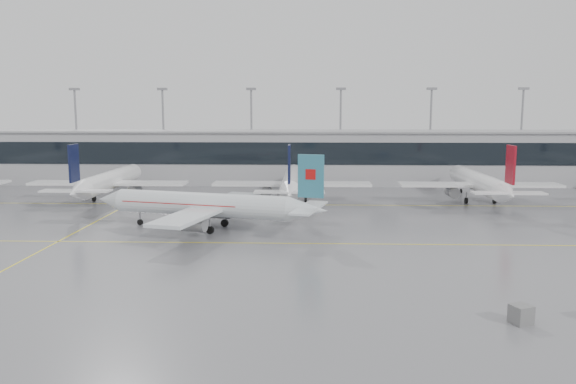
{
  "coord_description": "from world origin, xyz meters",
  "views": [
    {
      "loc": [
        2.88,
        -71.26,
        17.23
      ],
      "look_at": [
        0.0,
        12.0,
        5.0
      ],
      "focal_mm": 35.0,
      "sensor_mm": 36.0,
      "label": 1
    }
  ],
  "objects": [
    {
      "name": "parked_jet_b",
      "position": [
        -35.0,
        33.69,
        3.71
      ],
      "size": [
        29.64,
        36.96,
        11.72
      ],
      "rotation": [
        0.0,
        0.0,
        1.57
      ],
      "color": "white",
      "rests_on": "ground"
    },
    {
      "name": "ground",
      "position": [
        0.0,
        0.0,
        0.0
      ],
      "size": [
        320.0,
        320.0,
        0.0
      ],
      "primitive_type": "plane",
      "color": "slate",
      "rests_on": "ground"
    },
    {
      "name": "air_canada_jet",
      "position": [
        -11.21,
        8.04,
        3.57
      ],
      "size": [
        35.64,
        28.86,
        11.28
      ],
      "rotation": [
        0.0,
        0.0,
        2.89
      ],
      "color": "silver",
      "rests_on": "ground"
    },
    {
      "name": "taxi_line_north",
      "position": [
        0.0,
        30.0,
        0.01
      ],
      "size": [
        120.0,
        0.25,
        0.01
      ],
      "primitive_type": "cube",
      "color": "yellow",
      "rests_on": "ground"
    },
    {
      "name": "terminal_glass",
      "position": [
        0.0,
        54.45,
        7.5
      ],
      "size": [
        180.0,
        0.2,
        5.0
      ],
      "primitive_type": "cube",
      "color": "black",
      "rests_on": "ground"
    },
    {
      "name": "parked_jet_d",
      "position": [
        35.0,
        33.69,
        3.71
      ],
      "size": [
        29.64,
        36.96,
        11.72
      ],
      "rotation": [
        0.0,
        0.0,
        1.57
      ],
      "color": "white",
      "rests_on": "ground"
    },
    {
      "name": "taxi_line_main",
      "position": [
        0.0,
        0.0,
        0.01
      ],
      "size": [
        120.0,
        0.25,
        0.01
      ],
      "primitive_type": "cube",
      "color": "yellow",
      "rests_on": "ground"
    },
    {
      "name": "parked_jet_c",
      "position": [
        -0.0,
        33.69,
        3.71
      ],
      "size": [
        29.64,
        36.96,
        11.72
      ],
      "rotation": [
        0.0,
        0.0,
        1.57
      ],
      "color": "white",
      "rests_on": "ground"
    },
    {
      "name": "light_masts",
      "position": [
        0.0,
        68.0,
        13.34
      ],
      "size": [
        156.4,
        1.0,
        22.6
      ],
      "color": "gray",
      "rests_on": "ground"
    },
    {
      "name": "taxi_line_cross",
      "position": [
        -30.0,
        15.0,
        0.01
      ],
      "size": [
        0.25,
        60.0,
        0.01
      ],
      "primitive_type": "cube",
      "color": "yellow",
      "rests_on": "ground"
    },
    {
      "name": "terminal_roof",
      "position": [
        0.0,
        62.0,
        12.2
      ],
      "size": [
        182.0,
        16.0,
        0.4
      ],
      "primitive_type": "cube",
      "color": "gray",
      "rests_on": "ground"
    },
    {
      "name": "terminal",
      "position": [
        0.0,
        62.0,
        6.0
      ],
      "size": [
        180.0,
        15.0,
        12.0
      ],
      "primitive_type": "cube",
      "color": "#9A9A9E",
      "rests_on": "ground"
    },
    {
      "name": "gse_unit",
      "position": [
        20.31,
        -27.03,
        0.78
      ],
      "size": [
        2.01,
        1.95,
        1.56
      ],
      "primitive_type": "cube",
      "rotation": [
        0.0,
        0.0,
        0.42
      ],
      "color": "slate",
      "rests_on": "ground"
    }
  ]
}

